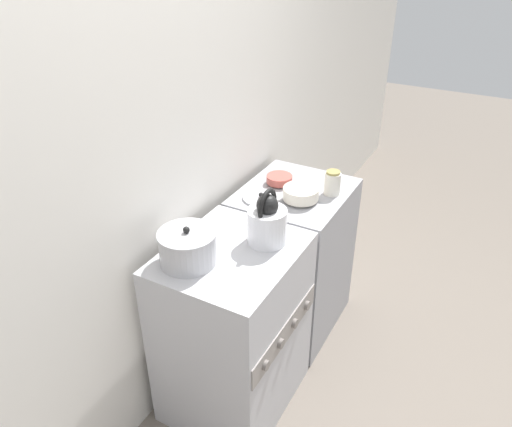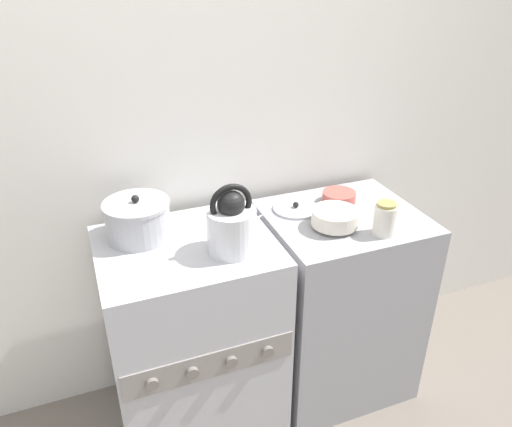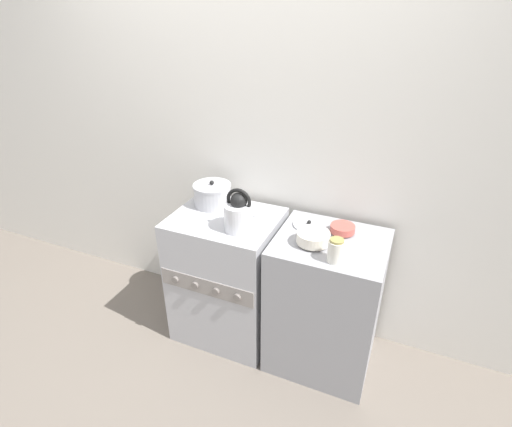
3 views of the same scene
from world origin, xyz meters
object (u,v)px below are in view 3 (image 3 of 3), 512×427
object	(u,v)px
kettle	(239,214)
cooking_pot	(212,195)
small_ceramic_bowl	(342,229)
loose_pot_lid	(309,225)
storage_jar	(336,251)
stove	(227,276)
enamel_bowl	(313,237)

from	to	relation	value
kettle	cooking_pot	world-z (taller)	kettle
small_ceramic_bowl	loose_pot_lid	world-z (taller)	small_ceramic_bowl
kettle	loose_pot_lid	bearing A→B (deg)	31.89
small_ceramic_bowl	storage_jar	distance (m)	0.29
stove	kettle	xyz separation A→B (m)	(0.14, -0.09, 0.54)
enamel_bowl	storage_jar	bearing A→B (deg)	-36.82
kettle	small_ceramic_bowl	size ratio (longest dim) A/B	1.84
cooking_pot	loose_pot_lid	bearing A→B (deg)	0.34
cooking_pot	enamel_bowl	bearing A→B (deg)	-14.36
kettle	loose_pot_lid	distance (m)	0.42
stove	cooking_pot	bearing A→B (deg)	140.64
kettle	enamel_bowl	bearing A→B (deg)	4.09
cooking_pot	small_ceramic_bowl	world-z (taller)	cooking_pot
stove	enamel_bowl	xyz separation A→B (m)	(0.56, -0.06, 0.47)
enamel_bowl	small_ceramic_bowl	size ratio (longest dim) A/B	1.29
storage_jar	small_ceramic_bowl	bearing A→B (deg)	95.26
cooking_pot	storage_jar	size ratio (longest dim) A/B	1.86
cooking_pot	storage_jar	world-z (taller)	cooking_pot
storage_jar	loose_pot_lid	size ratio (longest dim) A/B	0.69
kettle	loose_pot_lid	xyz separation A→B (m)	(0.34, 0.21, -0.11)
kettle	storage_jar	size ratio (longest dim) A/B	1.98
cooking_pot	kettle	bearing A→B (deg)	-36.37
stove	storage_jar	distance (m)	0.88
small_ceramic_bowl	loose_pot_lid	bearing A→B (deg)	178.04
stove	loose_pot_lid	xyz separation A→B (m)	(0.49, 0.12, 0.44)
stove	small_ceramic_bowl	distance (m)	0.83
enamel_bowl	loose_pot_lid	size ratio (longest dim) A/B	0.96
stove	storage_jar	xyz separation A→B (m)	(0.71, -0.17, 0.49)
cooking_pot	stove	bearing A→B (deg)	-39.36
kettle	cooking_pot	size ratio (longest dim) A/B	1.07
stove	loose_pot_lid	size ratio (longest dim) A/B	4.72
stove	enamel_bowl	bearing A→B (deg)	-6.48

